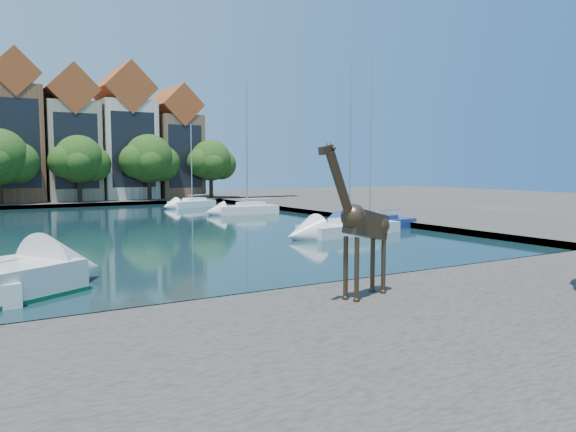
{
  "coord_description": "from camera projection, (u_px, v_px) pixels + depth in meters",
  "views": [
    {
      "loc": [
        -10.26,
        -15.94,
        4.58
      ],
      "look_at": [
        -0.55,
        0.31,
        2.88
      ],
      "focal_mm": 35.0,
      "sensor_mm": 36.0,
      "label": 1
    }
  ],
  "objects": [
    {
      "name": "ground",
      "position": [
        306.0,
        299.0,
        19.28
      ],
      "size": [
        160.0,
        160.0,
        0.0
      ],
      "primitive_type": "plane",
      "color": "#38332B",
      "rests_on": "ground"
    },
    {
      "name": "water_basin",
      "position": [
        124.0,
        230.0,
        39.8
      ],
      "size": [
        38.0,
        50.0,
        0.08
      ],
      "primitive_type": "cube",
      "color": "black",
      "rests_on": "ground"
    },
    {
      "name": "near_quay",
      "position": [
        466.0,
        349.0,
        13.27
      ],
      "size": [
        50.0,
        14.0,
        0.5
      ],
      "primitive_type": "cube",
      "color": "#48423E",
      "rests_on": "ground"
    },
    {
      "name": "far_quay",
      "position": [
        54.0,
        202.0,
        67.14
      ],
      "size": [
        60.0,
        16.0,
        0.5
      ],
      "primitive_type": "cube",
      "color": "#48423E",
      "rests_on": "ground"
    },
    {
      "name": "right_quay",
      "position": [
        392.0,
        212.0,
        52.55
      ],
      "size": [
        14.0,
        52.0,
        0.5
      ],
      "primitive_type": "cube",
      "color": "#48423E",
      "rests_on": "ground"
    },
    {
      "name": "townhouse_center",
      "position": [
        14.0,
        133.0,
        64.36
      ],
      "size": [
        5.44,
        9.18,
        16.93
      ],
      "color": "brown",
      "rests_on": "far_quay"
    },
    {
      "name": "townhouse_east_inner",
      "position": [
        69.0,
        139.0,
        67.48
      ],
      "size": [
        5.94,
        9.18,
        15.79
      ],
      "color": "tan",
      "rests_on": "far_quay"
    },
    {
      "name": "townhouse_east_mid",
      "position": [
        124.0,
        138.0,
        70.77
      ],
      "size": [
        6.43,
        9.18,
        16.65
      ],
      "color": "beige",
      "rests_on": "far_quay"
    },
    {
      "name": "townhouse_east_end",
      "position": [
        173.0,
        147.0,
        74.18
      ],
      "size": [
        5.44,
        9.18,
        14.43
      ],
      "color": "brown",
      "rests_on": "far_quay"
    },
    {
      "name": "far_tree_mid_west",
      "position": [
        0.0,
        159.0,
        58.97
      ],
      "size": [
        7.8,
        6.0,
        8.0
      ],
      "color": "#332114",
      "rests_on": "far_quay"
    },
    {
      "name": "far_tree_mid_east",
      "position": [
        80.0,
        161.0,
        63.07
      ],
      "size": [
        7.02,
        5.4,
        7.52
      ],
      "color": "#332114",
      "rests_on": "far_quay"
    },
    {
      "name": "far_tree_east",
      "position": [
        150.0,
        160.0,
        67.15
      ],
      "size": [
        7.54,
        5.8,
        7.84
      ],
      "color": "#332114",
      "rests_on": "far_quay"
    },
    {
      "name": "far_tree_far_east",
      "position": [
        212.0,
        162.0,
        71.24
      ],
      "size": [
        6.76,
        5.2,
        7.36
      ],
      "color": "#332114",
      "rests_on": "far_quay"
    },
    {
      "name": "giraffe_statue",
      "position": [
        362.0,
        224.0,
        17.19
      ],
      "size": [
        3.21,
        1.29,
        4.67
      ],
      "color": "#35291A",
      "rests_on": "near_quay"
    },
    {
      "name": "sailboat_right_a",
      "position": [
        350.0,
        226.0,
        36.83
      ],
      "size": [
        7.49,
        3.5,
        11.55
      ],
      "color": "silver",
      "rests_on": "water_basin"
    },
    {
      "name": "sailboat_right_b",
      "position": [
        370.0,
        222.0,
        39.72
      ],
      "size": [
        7.28,
        3.2,
        12.42
      ],
      "color": "navy",
      "rests_on": "water_basin"
    },
    {
      "name": "sailboat_right_c",
      "position": [
        247.0,
        207.0,
        52.49
      ],
      "size": [
        5.83,
        2.51,
        12.09
      ],
      "color": "silver",
      "rests_on": "water_basin"
    },
    {
      "name": "sailboat_right_d",
      "position": [
        192.0,
        202.0,
        61.01
      ],
      "size": [
        5.62,
        3.48,
        8.98
      ],
      "color": "white",
      "rests_on": "water_basin"
    }
  ]
}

